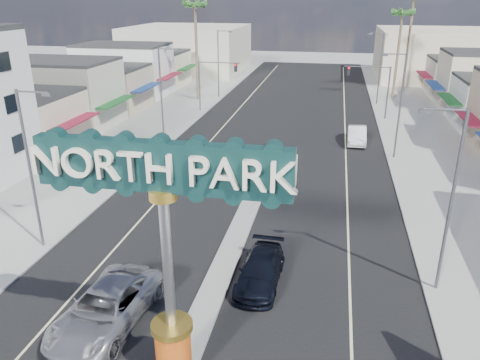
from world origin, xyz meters
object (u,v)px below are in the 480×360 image
at_px(streetlight_l_near, 32,163).
at_px(palm_left_far, 195,10).
at_px(palm_right_mid, 402,18).
at_px(suv_left, 106,308).
at_px(streetlight_r_mid, 399,101).
at_px(palm_right_far, 414,2).
at_px(suv_right, 260,271).
at_px(streetlight_r_near, 449,194).
at_px(car_parked_right, 357,135).
at_px(gateway_sign, 166,241).
at_px(streetlight_l_far, 219,61).
at_px(streetlight_r_far, 379,65).
at_px(car_parked_left, 153,162).
at_px(traffic_signal_right, 372,82).
at_px(streetlight_l_mid, 163,92).
at_px(traffic_signal_left, 214,76).

xyz_separation_m(streetlight_l_near, palm_left_far, (-2.57, 40.00, 6.43)).
bearing_deg(streetlight_l_near, palm_right_mid, 63.01).
bearing_deg(suv_left, streetlight_r_mid, 65.69).
height_order(palm_right_far, suv_right, palm_right_far).
distance_m(streetlight_l_near, suv_left, 9.54).
height_order(streetlight_r_near, palm_right_mid, palm_right_mid).
bearing_deg(streetlight_l_near, car_parked_right, 53.31).
bearing_deg(palm_left_far, gateway_sign, -74.85).
xyz_separation_m(streetlight_l_far, palm_right_far, (25.43, 10.00, 7.32)).
relative_size(streetlight_l_far, palm_left_far, 0.69).
bearing_deg(streetlight_l_far, streetlight_r_near, -63.58).
height_order(streetlight_r_far, palm_left_far, palm_left_far).
bearing_deg(suv_left, car_parked_left, 110.29).
bearing_deg(streetlight_l_far, gateway_sign, -78.22).
xyz_separation_m(streetlight_l_far, car_parked_left, (1.43, -28.95, -4.37)).
relative_size(traffic_signal_right, suv_right, 1.22).
relative_size(traffic_signal_right, streetlight_l_mid, 0.67).
distance_m(gateway_sign, suv_left, 6.85).
distance_m(streetlight_r_mid, suv_left, 29.60).
distance_m(streetlight_r_near, palm_left_far, 46.80).
bearing_deg(gateway_sign, streetlight_l_mid, 110.42).
bearing_deg(streetlight_r_far, palm_right_mid, 57.31).
bearing_deg(suv_left, palm_left_far, 106.27).
xyz_separation_m(streetlight_l_mid, palm_right_far, (25.43, 32.00, 7.32)).
height_order(streetlight_l_far, suv_right, streetlight_l_far).
xyz_separation_m(streetlight_l_near, streetlight_r_mid, (20.87, 20.00, 0.00)).
relative_size(streetlight_l_mid, streetlight_l_far, 1.00).
relative_size(streetlight_l_far, palm_right_far, 0.64).
xyz_separation_m(streetlight_r_near, suv_left, (-14.34, -5.56, -4.19)).
bearing_deg(car_parked_right, traffic_signal_right, 81.14).
relative_size(palm_right_far, suv_right, 2.88).
height_order(traffic_signal_right, streetlight_l_mid, streetlight_l_mid).
relative_size(streetlight_r_near, car_parked_left, 2.21).
height_order(streetlight_l_mid, suv_right, streetlight_l_mid).
bearing_deg(streetlight_l_mid, streetlight_l_far, 90.00).
bearing_deg(streetlight_r_far, palm_left_far, -175.12).
bearing_deg(palm_right_mid, traffic_signal_right, -107.63).
bearing_deg(palm_left_far, streetlight_r_far, 4.88).
distance_m(streetlight_r_near, streetlight_r_mid, 20.00).
xyz_separation_m(palm_right_far, suv_left, (-18.91, -57.56, -11.51)).
distance_m(streetlight_l_near, palm_left_far, 40.59).
height_order(traffic_signal_left, palm_right_mid, palm_right_mid).
distance_m(suv_right, car_parked_left, 18.00).
bearing_deg(palm_right_mid, streetlight_r_near, -93.19).
height_order(streetlight_r_mid, streetlight_r_far, same).
relative_size(streetlight_r_mid, car_parked_right, 1.85).
xyz_separation_m(gateway_sign, palm_right_far, (15.00, 60.02, 6.46)).
distance_m(streetlight_l_mid, suv_right, 24.94).
relative_size(traffic_signal_left, palm_right_far, 0.43).
height_order(traffic_signal_left, streetlight_l_far, streetlight_l_far).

